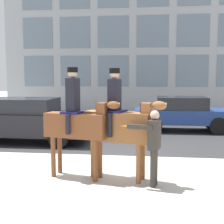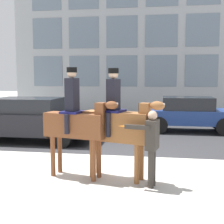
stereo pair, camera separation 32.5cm
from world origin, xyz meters
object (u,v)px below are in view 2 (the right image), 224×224
mounted_horse_lead (76,122)px  street_car_near_lane (31,119)px  street_car_far_lane (189,113)px  mounted_horse_companion (118,124)px  pedestrian_bystander (151,142)px

mounted_horse_lead → street_car_near_lane: (-2.78, 3.72, -0.49)m
mounted_horse_lead → street_car_far_lane: mounted_horse_lead is taller
mounted_horse_companion → street_car_far_lane: (2.16, 6.71, -0.50)m
mounted_horse_companion → street_car_far_lane: size_ratio=0.60×
mounted_horse_companion → street_car_far_lane: bearing=88.4°
mounted_horse_companion → pedestrian_bystander: bearing=-12.3°
mounted_horse_companion → street_car_near_lane: bearing=151.7°
mounted_horse_lead → mounted_horse_companion: bearing=14.7°
mounted_horse_lead → street_car_near_lane: size_ratio=0.56×
street_car_near_lane → mounted_horse_companion: bearing=-44.6°
street_car_near_lane → pedestrian_bystander: bearing=-42.3°
pedestrian_bystander → street_car_near_lane: bearing=-29.7°
street_car_far_lane → mounted_horse_lead: bearing=-114.9°
mounted_horse_lead → street_car_far_lane: 7.45m
mounted_horse_companion → street_car_near_lane: (-3.74, 3.69, -0.47)m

